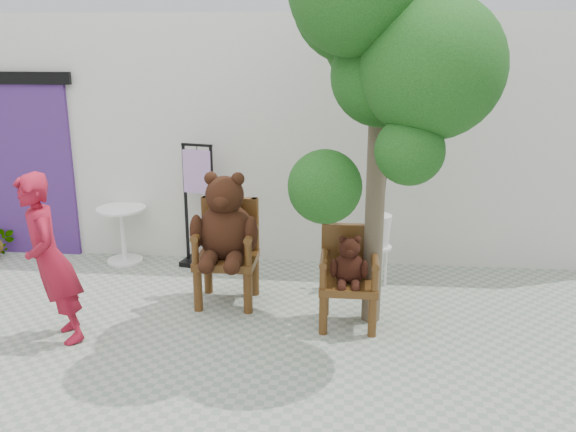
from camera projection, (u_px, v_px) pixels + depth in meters
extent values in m
plane|color=gray|center=(221.00, 363.00, 5.29)|extent=(60.00, 60.00, 0.00)
cube|color=silver|center=(267.00, 136.00, 7.83)|extent=(9.00, 1.00, 3.00)
cube|color=#47246C|center=(28.00, 170.00, 7.73)|extent=(1.20, 0.08, 2.20)
cube|color=black|center=(15.00, 78.00, 7.37)|extent=(1.40, 0.06, 0.15)
cylinder|color=#41250E|center=(198.00, 291.00, 6.25)|extent=(0.09, 0.09, 0.44)
cylinder|color=#41250E|center=(208.00, 274.00, 6.70)|extent=(0.09, 0.09, 0.44)
cylinder|color=#41250E|center=(248.00, 293.00, 6.20)|extent=(0.09, 0.09, 0.44)
cylinder|color=#41250E|center=(255.00, 276.00, 6.65)|extent=(0.09, 0.09, 0.44)
cube|color=#41250E|center=(227.00, 260.00, 6.38)|extent=(0.62, 0.57, 0.08)
cube|color=#41250E|center=(230.00, 223.00, 6.52)|extent=(0.59, 0.08, 0.57)
cylinder|color=#41250E|center=(205.00, 223.00, 6.54)|extent=(0.08, 0.08, 0.57)
cylinder|color=#41250E|center=(195.00, 251.00, 6.13)|extent=(0.07, 0.07, 0.26)
cylinder|color=#41250E|center=(200.00, 232.00, 6.32)|extent=(0.08, 0.54, 0.08)
cylinder|color=#41250E|center=(255.00, 224.00, 6.49)|extent=(0.08, 0.08, 0.57)
cylinder|color=#41250E|center=(248.00, 253.00, 6.08)|extent=(0.07, 0.07, 0.26)
cylinder|color=#41250E|center=(252.00, 233.00, 6.27)|extent=(0.08, 0.54, 0.08)
ellipsoid|color=black|center=(226.00, 232.00, 6.32)|extent=(0.59, 0.50, 0.62)
sphere|color=black|center=(225.00, 195.00, 6.18)|extent=(0.39, 0.39, 0.39)
ellipsoid|color=black|center=(222.00, 202.00, 6.04)|extent=(0.18, 0.14, 0.14)
sphere|color=black|center=(211.00, 178.00, 6.16)|extent=(0.14, 0.14, 0.14)
sphere|color=black|center=(238.00, 179.00, 6.13)|extent=(0.14, 0.14, 0.14)
ellipsoid|color=black|center=(197.00, 231.00, 6.21)|extent=(0.14, 0.20, 0.36)
ellipsoid|color=black|center=(209.00, 259.00, 6.14)|extent=(0.17, 0.35, 0.17)
sphere|color=black|center=(206.00, 266.00, 6.01)|extent=(0.17, 0.17, 0.17)
ellipsoid|color=black|center=(251.00, 233.00, 6.16)|extent=(0.14, 0.20, 0.36)
ellipsoid|color=black|center=(234.00, 260.00, 6.11)|extent=(0.17, 0.35, 0.17)
sphere|color=black|center=(232.00, 267.00, 5.98)|extent=(0.17, 0.17, 0.17)
cylinder|color=#41250E|center=(323.00, 315.00, 5.76)|extent=(0.08, 0.08, 0.39)
cylinder|color=#41250E|center=(325.00, 297.00, 6.15)|extent=(0.08, 0.08, 0.39)
cylinder|color=#41250E|center=(372.00, 317.00, 5.71)|extent=(0.08, 0.08, 0.39)
cylinder|color=#41250E|center=(371.00, 299.00, 6.11)|extent=(0.08, 0.08, 0.39)
cube|color=#41250E|center=(349.00, 285.00, 5.87)|extent=(0.55, 0.51, 0.07)
cube|color=#41250E|center=(349.00, 249.00, 6.00)|extent=(0.53, 0.07, 0.51)
cylinder|color=#41250E|center=(325.00, 248.00, 6.02)|extent=(0.07, 0.07, 0.51)
cylinder|color=#41250E|center=(323.00, 277.00, 5.65)|extent=(0.06, 0.06, 0.23)
cylinder|color=#41250E|center=(324.00, 258.00, 5.82)|extent=(0.07, 0.48, 0.07)
cylinder|color=#41250E|center=(374.00, 250.00, 5.97)|extent=(0.07, 0.07, 0.51)
cylinder|color=#41250E|center=(375.00, 279.00, 5.60)|extent=(0.06, 0.06, 0.23)
cylinder|color=#41250E|center=(375.00, 259.00, 5.77)|extent=(0.07, 0.48, 0.07)
ellipsoid|color=black|center=(349.00, 268.00, 5.83)|extent=(0.30, 0.26, 0.32)
sphere|color=black|center=(350.00, 248.00, 5.75)|extent=(0.20, 0.20, 0.20)
ellipsoid|color=black|center=(350.00, 253.00, 5.68)|extent=(0.09, 0.07, 0.07)
sphere|color=black|center=(342.00, 239.00, 5.74)|extent=(0.07, 0.07, 0.07)
sphere|color=black|center=(357.00, 240.00, 5.73)|extent=(0.07, 0.07, 0.07)
ellipsoid|color=black|center=(334.00, 268.00, 5.77)|extent=(0.07, 0.10, 0.18)
ellipsoid|color=black|center=(342.00, 284.00, 5.73)|extent=(0.09, 0.18, 0.09)
sphere|color=black|center=(341.00, 288.00, 5.67)|extent=(0.09, 0.09, 0.09)
ellipsoid|color=black|center=(364.00, 269.00, 5.74)|extent=(0.07, 0.10, 0.18)
ellipsoid|color=black|center=(356.00, 284.00, 5.72)|extent=(0.09, 0.18, 0.09)
sphere|color=black|center=(356.00, 288.00, 5.65)|extent=(0.09, 0.09, 0.09)
imported|color=maroon|center=(50.00, 260.00, 5.46)|extent=(0.65, 0.70, 1.60)
cylinder|color=white|center=(121.00, 209.00, 7.51)|extent=(0.60, 0.60, 0.03)
cylinder|color=white|center=(123.00, 235.00, 7.60)|extent=(0.06, 0.06, 0.68)
cylinder|color=white|center=(125.00, 260.00, 7.69)|extent=(0.44, 0.44, 0.03)
cube|color=black|center=(186.00, 205.00, 7.45)|extent=(0.04, 0.04, 1.50)
cube|color=black|center=(213.00, 207.00, 7.34)|extent=(0.04, 0.04, 1.50)
cube|color=black|center=(197.00, 145.00, 7.18)|extent=(0.40, 0.12, 0.03)
cube|color=black|center=(202.00, 262.00, 7.60)|extent=(0.52, 0.44, 0.06)
cube|color=#BA8FD1|center=(197.00, 172.00, 7.26)|extent=(0.36, 0.12, 0.52)
cylinder|color=black|center=(197.00, 148.00, 7.19)|extent=(0.01, 0.01, 0.08)
cylinder|color=white|center=(377.00, 247.00, 6.89)|extent=(0.32, 0.32, 0.03)
cylinder|color=white|center=(384.00, 263.00, 7.02)|extent=(0.03, 0.03, 0.44)
cylinder|color=white|center=(369.00, 262.00, 7.04)|extent=(0.03, 0.03, 0.44)
cylinder|color=white|center=(369.00, 268.00, 6.88)|extent=(0.03, 0.03, 0.44)
cylinder|color=white|center=(384.00, 268.00, 6.86)|extent=(0.03, 0.03, 0.44)
cylinder|color=black|center=(377.00, 193.00, 6.76)|extent=(0.13, 0.11, 0.79)
cylinder|color=brown|center=(375.00, 164.00, 6.71)|extent=(0.05, 0.04, 0.08)
cylinder|color=black|center=(384.00, 194.00, 6.72)|extent=(0.03, 0.11, 0.80)
cylinder|color=brown|center=(388.00, 166.00, 6.63)|extent=(0.04, 0.04, 0.07)
cylinder|color=black|center=(376.00, 193.00, 6.76)|extent=(0.11, 0.10, 0.80)
cylinder|color=brown|center=(375.00, 164.00, 6.70)|extent=(0.04, 0.04, 0.08)
cylinder|color=black|center=(382.00, 194.00, 6.75)|extent=(0.15, 0.13, 0.79)
cylinder|color=brown|center=(387.00, 164.00, 6.70)|extent=(0.05, 0.04, 0.08)
cylinder|color=black|center=(384.00, 194.00, 6.72)|extent=(0.05, 0.18, 0.79)
cylinder|color=brown|center=(391.00, 166.00, 6.63)|extent=(0.04, 0.05, 0.08)
cylinder|color=black|center=(383.00, 194.00, 6.74)|extent=(0.10, 0.14, 0.79)
cylinder|color=brown|center=(388.00, 165.00, 6.67)|extent=(0.04, 0.05, 0.08)
cylinder|color=#483B2B|center=(377.00, 162.00, 5.67)|extent=(0.18, 0.18, 3.21)
sphere|color=#0F3710|center=(385.00, 34.00, 5.56)|extent=(1.14, 1.14, 1.14)
sphere|color=#0F3710|center=(382.00, 76.00, 5.24)|extent=(0.89, 0.89, 0.89)
sphere|color=#0F3710|center=(354.00, 1.00, 5.41)|extent=(1.11, 1.11, 1.11)
sphere|color=#0F3710|center=(432.00, 67.00, 4.90)|extent=(1.19, 1.19, 1.19)
sphere|color=#0F3710|center=(325.00, 187.00, 5.20)|extent=(0.64, 0.64, 0.64)
sphere|color=#0F3710|center=(410.00, 151.00, 4.93)|extent=(0.57, 0.57, 0.57)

